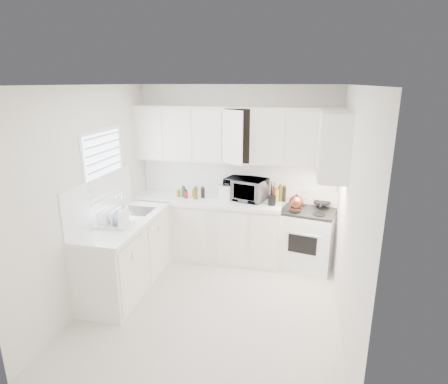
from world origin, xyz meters
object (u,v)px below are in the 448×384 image
(rice_cooker, at_px, (226,190))
(utensil_crock, at_px, (272,193))
(stove, at_px, (307,231))
(microwave, at_px, (246,187))
(dish_rack, at_px, (112,216))
(tea_kettle, at_px, (296,201))

(rice_cooker, bearing_deg, utensil_crock, -18.68)
(stove, height_order, utensil_crock, utensil_crock)
(stove, height_order, rice_cooker, rice_cooker)
(microwave, xyz_separation_m, dish_rack, (-1.41, -1.40, -0.08))
(tea_kettle, relative_size, microwave, 0.42)
(utensil_crock, height_order, dish_rack, utensil_crock)
(rice_cooker, height_order, dish_rack, rice_cooker)
(utensil_crock, bearing_deg, tea_kettle, -10.53)
(microwave, bearing_deg, stove, 11.88)
(utensil_crock, bearing_deg, stove, 10.55)
(stove, bearing_deg, dish_rack, -138.59)
(stove, distance_m, dish_rack, 2.72)
(rice_cooker, distance_m, dish_rack, 1.77)
(stove, relative_size, dish_rack, 2.60)
(utensil_crock, relative_size, dish_rack, 0.79)
(microwave, xyz_separation_m, utensil_crock, (0.41, -0.19, -0.02))
(tea_kettle, xyz_separation_m, microwave, (-0.75, 0.25, 0.10))
(rice_cooker, distance_m, utensil_crock, 0.72)
(stove, distance_m, microwave, 1.10)
(tea_kettle, xyz_separation_m, dish_rack, (-2.16, -1.14, 0.02))
(stove, bearing_deg, utensil_crock, -157.19)
(tea_kettle, relative_size, dish_rack, 0.56)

